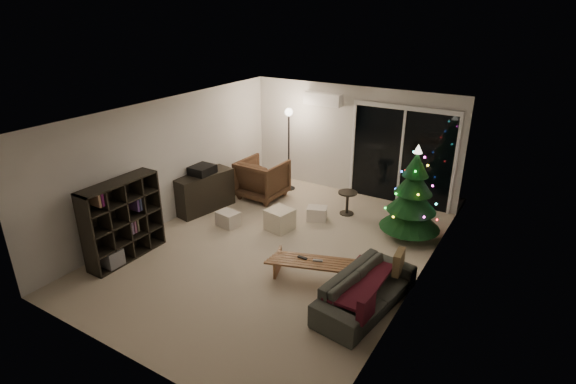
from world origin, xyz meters
name	(u,v)px	position (x,y,z in m)	size (l,w,h in m)	color
room	(335,177)	(0.46, 1.49, 1.02)	(6.50, 7.51, 2.60)	beige
bookshelf	(116,218)	(-2.25, -1.57, 0.72)	(0.36, 1.43, 1.43)	black
media_cabinet	(204,192)	(-2.25, 0.68, 0.41)	(0.49, 1.32, 0.82)	black
stereo	(202,170)	(-2.25, 0.68, 0.91)	(0.42, 0.49, 0.18)	black
armchair	(262,179)	(-1.56, 1.89, 0.45)	(0.96, 0.99, 0.90)	brown
ottoman	(280,219)	(-0.36, 0.74, 0.21)	(0.47, 0.47, 0.42)	white
cardboard_box_a	(228,219)	(-1.33, 0.31, 0.15)	(0.42, 0.32, 0.30)	beige
cardboard_box_b	(317,213)	(0.08, 1.49, 0.14)	(0.40, 0.30, 0.28)	beige
side_table	(347,203)	(0.49, 2.07, 0.25)	(0.40, 0.40, 0.50)	black
floor_lamp	(289,151)	(-1.31, 2.64, 0.95)	(0.31, 0.31, 1.91)	black
sofa	(366,291)	(2.05, -0.71, 0.27)	(1.87, 0.73, 0.55)	#2D302A
sofa_throw	(360,281)	(1.95, -0.71, 0.40)	(0.58, 1.35, 0.04)	#48141E
cushion_a	(399,262)	(2.30, -0.06, 0.49)	(0.11, 0.36, 0.36)	olive
cushion_b	(366,307)	(2.30, -1.36, 0.49)	(0.11, 0.36, 0.36)	#48141E
coffee_table	(310,272)	(1.07, -0.60, 0.21)	(1.30, 0.45, 0.41)	#995332
remote_a	(302,258)	(0.92, -0.60, 0.42)	(0.16, 0.05, 0.02)	black
remote_b	(318,261)	(1.17, -0.55, 0.42)	(0.15, 0.04, 0.02)	slate
christmas_tree	(413,193)	(1.93, 1.74, 0.92)	(1.14, 1.14, 1.84)	#163E1A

